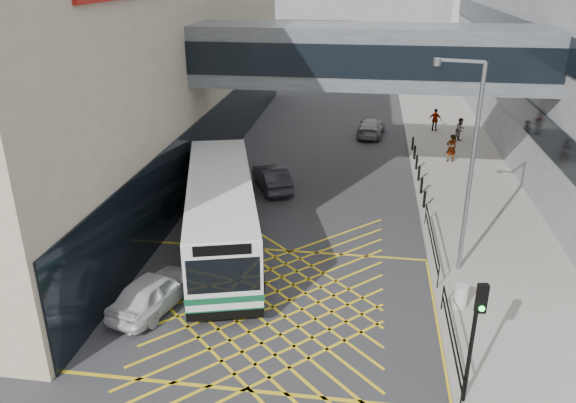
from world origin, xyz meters
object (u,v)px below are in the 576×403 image
at_px(car_silver, 371,126).
at_px(pedestrian_b, 460,130).
at_px(street_lamp, 468,157).
at_px(litter_bin, 461,296).
at_px(traffic_light, 476,327).
at_px(bus, 221,212).
at_px(pedestrian_a, 451,148).
at_px(car_white, 154,291).
at_px(pedestrian_c, 435,120).
at_px(car_dark, 272,178).

height_order(car_silver, pedestrian_b, pedestrian_b).
xyz_separation_m(street_lamp, pedestrian_b, (2.71, 18.94, -3.98)).
bearing_deg(litter_bin, street_lamp, 87.18).
xyz_separation_m(car_silver, traffic_light, (2.89, -28.03, 2.07)).
relative_size(bus, pedestrian_b, 7.37).
height_order(traffic_light, pedestrian_a, traffic_light).
relative_size(street_lamp, pedestrian_b, 5.09).
distance_m(car_white, street_lamp, 12.82).
distance_m(car_silver, pedestrian_c, 4.98).
height_order(car_dark, pedestrian_b, pedestrian_b).
xyz_separation_m(car_white, pedestrian_b, (14.00, 23.27, 0.29)).
xyz_separation_m(car_dark, street_lamp, (9.03, -8.13, 4.29)).
xyz_separation_m(car_dark, pedestrian_a, (10.53, 5.97, 0.37)).
distance_m(car_dark, pedestrian_b, 15.96).
relative_size(litter_bin, pedestrian_c, 0.51).
xyz_separation_m(car_dark, car_silver, (5.46, 11.93, -0.00)).
relative_size(car_white, traffic_light, 1.11).
xyz_separation_m(bus, pedestrian_a, (11.48, 13.48, -0.74)).
relative_size(bus, car_silver, 2.79).
bearing_deg(litter_bin, pedestrian_b, 82.55).
xyz_separation_m(bus, pedestrian_c, (11.19, 20.81, -0.79)).
relative_size(street_lamp, litter_bin, 9.75).
xyz_separation_m(traffic_light, pedestrian_c, (1.89, 29.40, -1.75)).
bearing_deg(pedestrian_a, litter_bin, 70.20).
bearing_deg(pedestrian_c, bus, 81.39).
xyz_separation_m(car_white, pedestrian_a, (12.78, 18.43, 0.35)).
bearing_deg(pedestrian_c, litter_bin, 106.48).
bearing_deg(car_white, pedestrian_b, -105.18).
bearing_deg(bus, traffic_light, -58.10).
xyz_separation_m(car_silver, pedestrian_b, (6.28, -1.12, 0.31)).
distance_m(bus, pedestrian_a, 17.73).
xyz_separation_m(bus, litter_bin, (9.84, -3.52, -1.20)).
bearing_deg(pedestrian_b, car_white, -165.41).
xyz_separation_m(bus, car_white, (-1.30, -4.94, -1.09)).
bearing_deg(car_silver, car_dark, 71.53).
distance_m(car_dark, litter_bin, 14.17).
xyz_separation_m(litter_bin, pedestrian_a, (1.64, 17.00, 0.46)).
xyz_separation_m(car_dark, traffic_light, (8.35, -16.10, 2.06)).
bearing_deg(litter_bin, car_silver, 98.49).
bearing_deg(pedestrian_c, traffic_light, 105.98).
xyz_separation_m(bus, car_silver, (6.41, 19.44, -1.11)).
bearing_deg(pedestrian_c, car_silver, 35.66).
bearing_deg(street_lamp, litter_bin, -81.23).
height_order(car_white, street_lamp, street_lamp).
bearing_deg(car_white, car_dark, -84.41).
bearing_deg(pedestrian_a, traffic_light, 70.08).
distance_m(traffic_light, litter_bin, 5.53).
xyz_separation_m(car_silver, litter_bin, (3.43, -22.96, -0.09)).
relative_size(bus, car_white, 2.77).
height_order(bus, car_white, bus).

